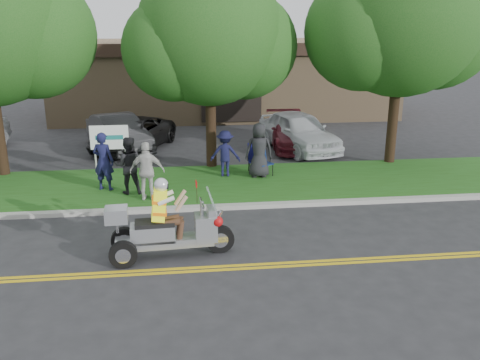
{
  "coord_description": "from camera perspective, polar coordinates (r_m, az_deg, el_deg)",
  "views": [
    {
      "loc": [
        -0.55,
        -10.18,
        5.0
      ],
      "look_at": [
        0.9,
        2.0,
        1.16
      ],
      "focal_mm": 38.0,
      "sensor_mm": 36.0,
      "label": 1
    }
  ],
  "objects": [
    {
      "name": "tree_mid",
      "position": [
        17.46,
        -3.27,
        15.48
      ],
      "size": [
        5.88,
        4.8,
        7.05
      ],
      "color": "#332114",
      "rests_on": "ground"
    },
    {
      "name": "centerline_far",
      "position": [
        10.98,
        -3.22,
        -9.71
      ],
      "size": [
        60.0,
        0.1,
        0.01
      ],
      "primitive_type": "cube",
      "color": "gold",
      "rests_on": "ground"
    },
    {
      "name": "lawn_chair_a",
      "position": [
        17.16,
        1.76,
        2.69
      ],
      "size": [
        0.54,
        0.56,
        0.97
      ],
      "rotation": [
        0.0,
        0.0,
        -0.05
      ],
      "color": "black",
      "rests_on": "grass_verge"
    },
    {
      "name": "spectator_chair_a",
      "position": [
        16.68,
        -1.68,
        3.01
      ],
      "size": [
        1.06,
        0.72,
        1.52
      ],
      "primitive_type": "imported",
      "rotation": [
        0.0,
        0.0,
        2.98
      ],
      "color": "#141538",
      "rests_on": "grass_verge"
    },
    {
      "name": "spectator_adult_right",
      "position": [
        14.63,
        -10.38,
        0.99
      ],
      "size": [
        1.01,
        0.48,
        1.68
      ],
      "primitive_type": "imported",
      "rotation": [
        0.0,
        0.0,
        3.07
      ],
      "color": "beige",
      "rests_on": "grass_verge"
    },
    {
      "name": "commercial_building",
      "position": [
        29.42,
        -1.8,
        11.52
      ],
      "size": [
        18.0,
        8.2,
        4.0
      ],
      "color": "#9E7F5B",
      "rests_on": "ground"
    },
    {
      "name": "spectator_adult_left",
      "position": [
        15.77,
        -15.08,
        2.04
      ],
      "size": [
        0.75,
        0.61,
        1.78
      ],
      "primitive_type": "imported",
      "rotation": [
        0.0,
        0.0,
        2.82
      ],
      "color": "#181943",
      "rests_on": "grass_verge"
    },
    {
      "name": "parked_car_mid",
      "position": [
        21.08,
        -11.98,
        5.03
      ],
      "size": [
        3.71,
        5.02,
        1.27
      ],
      "primitive_type": "imported",
      "rotation": [
        0.0,
        0.0,
        -0.4
      ],
      "color": "black",
      "rests_on": "ground"
    },
    {
      "name": "curb",
      "position": [
        14.13,
        -4.13,
        -3.13
      ],
      "size": [
        60.0,
        0.25,
        0.12
      ],
      "primitive_type": "cube",
      "color": "#A8A89E",
      "rests_on": "ground"
    },
    {
      "name": "parked_car_right",
      "position": [
        21.2,
        5.78,
        5.41
      ],
      "size": [
        1.96,
        4.48,
        1.28
      ],
      "primitive_type": "imported",
      "rotation": [
        0.0,
        0.0,
        -0.04
      ],
      "color": "#56141D",
      "rests_on": "ground"
    },
    {
      "name": "spectator_adult_mid",
      "position": [
        15.28,
        -12.39,
        1.61
      ],
      "size": [
        0.84,
        0.66,
        1.7
      ],
      "primitive_type": "imported",
      "rotation": [
        0.0,
        0.0,
        3.12
      ],
      "color": "black",
      "rests_on": "grass_verge"
    },
    {
      "name": "lawn_chair_b",
      "position": [
        16.83,
        2.47,
        2.35
      ],
      "size": [
        0.69,
        0.7,
        0.96
      ],
      "rotation": [
        0.0,
        0.0,
        0.52
      ],
      "color": "black",
      "rests_on": "grass_verge"
    },
    {
      "name": "tree_right",
      "position": [
        18.82,
        17.85,
        16.66
      ],
      "size": [
        6.86,
        5.6,
        8.07
      ],
      "color": "#332114",
      "rests_on": "ground"
    },
    {
      "name": "ground",
      "position": [
        11.35,
        -3.36,
        -8.78
      ],
      "size": [
        120.0,
        120.0,
        0.0
      ],
      "primitive_type": "plane",
      "color": "#28282B",
      "rests_on": "ground"
    },
    {
      "name": "centerline_near",
      "position": [
        10.83,
        -3.17,
        -10.1
      ],
      "size": [
        60.0,
        0.1,
        0.01
      ],
      "primitive_type": "cube",
      "color": "gold",
      "rests_on": "ground"
    },
    {
      "name": "parked_car_left",
      "position": [
        21.1,
        -13.45,
        5.16
      ],
      "size": [
        3.16,
        4.55,
        1.42
      ],
      "primitive_type": "imported",
      "rotation": [
        0.0,
        0.0,
        0.43
      ],
      "color": "#313033",
      "rests_on": "ground"
    },
    {
      "name": "trike_scooter",
      "position": [
        11.29,
        -8.41,
        -5.55
      ],
      "size": [
        2.8,
        0.96,
        1.83
      ],
      "rotation": [
        0.0,
        0.0,
        0.06
      ],
      "color": "black",
      "rests_on": "ground"
    },
    {
      "name": "business_sign",
      "position": [
        17.35,
        -14.44,
        4.36
      ],
      "size": [
        1.25,
        0.06,
        1.75
      ],
      "color": "silver",
      "rests_on": "ground"
    },
    {
      "name": "grass_verge",
      "position": [
        16.17,
        -4.51,
        -0.5
      ],
      "size": [
        60.0,
        4.0,
        0.1
      ],
      "primitive_type": "cube",
      "color": "#235015",
      "rests_on": "ground"
    },
    {
      "name": "parked_car_far_right",
      "position": [
        20.66,
        6.58,
        5.49
      ],
      "size": [
        3.01,
        4.94,
        1.57
      ],
      "primitive_type": "imported",
      "rotation": [
        0.0,
        0.0,
        0.27
      ],
      "color": "silver",
      "rests_on": "ground"
    },
    {
      "name": "spectator_chair_b",
      "position": [
        16.55,
        2.15,
        3.38
      ],
      "size": [
        0.89,
        0.6,
        1.79
      ],
      "primitive_type": "imported",
      "rotation": [
        0.0,
        0.0,
        3.11
      ],
      "color": "black",
      "rests_on": "grass_verge"
    }
  ]
}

